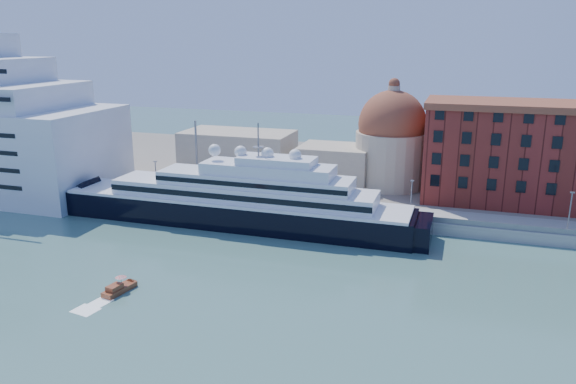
% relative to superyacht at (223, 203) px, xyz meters
% --- Properties ---
extents(ground, '(400.00, 400.00, 0.00)m').
position_rel_superyacht_xyz_m(ground, '(9.05, -23.00, -4.50)').
color(ground, '#3B6660').
rests_on(ground, ground).
extents(quay, '(180.00, 10.00, 2.50)m').
position_rel_superyacht_xyz_m(quay, '(9.05, 11.00, -3.25)').
color(quay, gray).
rests_on(quay, ground).
extents(land, '(260.00, 72.00, 2.00)m').
position_rel_superyacht_xyz_m(land, '(9.05, 52.00, -3.50)').
color(land, slate).
rests_on(land, ground).
extents(quay_fence, '(180.00, 0.10, 1.20)m').
position_rel_superyacht_xyz_m(quay_fence, '(9.05, 6.50, -1.40)').
color(quay_fence, slate).
rests_on(quay_fence, quay).
extents(superyacht, '(87.20, 12.09, 26.06)m').
position_rel_superyacht_xyz_m(superyacht, '(0.00, 0.00, 0.00)').
color(superyacht, black).
rests_on(superyacht, ground).
extents(service_barge, '(12.07, 5.79, 2.60)m').
position_rel_superyacht_xyz_m(service_barge, '(-42.00, -3.83, -3.75)').
color(service_barge, white).
rests_on(service_barge, ground).
extents(water_taxi, '(3.05, 6.30, 2.87)m').
position_rel_superyacht_xyz_m(water_taxi, '(-1.83, -36.71, -3.81)').
color(water_taxi, maroon).
rests_on(water_taxi, ground).
extents(warehouse, '(43.00, 19.00, 23.25)m').
position_rel_superyacht_xyz_m(warehouse, '(61.05, 29.00, 9.29)').
color(warehouse, maroon).
rests_on(warehouse, land).
extents(church, '(66.00, 18.00, 25.50)m').
position_rel_superyacht_xyz_m(church, '(15.44, 34.72, 6.41)').
color(church, beige).
rests_on(church, land).
extents(lamp_posts, '(120.80, 2.40, 18.00)m').
position_rel_superyacht_xyz_m(lamp_posts, '(-3.62, 9.27, 5.34)').
color(lamp_posts, slate).
rests_on(lamp_posts, quay).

